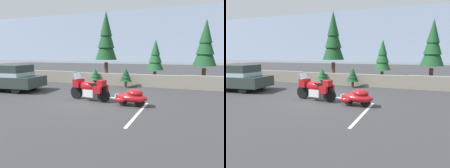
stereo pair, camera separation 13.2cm
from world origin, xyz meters
TOP-DOWN VIEW (x-y plane):
  - ground_plane at (0.00, 0.00)m, footprint 80.00×80.00m
  - stone_guard_wall at (0.64, 5.37)m, footprint 24.00×0.60m
  - distant_ridgeline at (0.00, 95.40)m, footprint 240.00×80.00m
  - touring_motorcycle at (-0.18, -0.07)m, footprint 2.30×0.99m
  - car_shaped_trailer at (2.08, -0.48)m, footprint 2.23×0.97m
  - suv_at_left_edge at (-6.39, 0.71)m, footprint 4.97×2.41m
  - pine_tree_tall at (-1.90, 6.48)m, footprint 1.73×1.73m
  - pine_tree_secondary at (5.36, 6.29)m, footprint 1.51×1.51m
  - pine_tree_far_right at (1.98, 6.78)m, footprint 1.26×1.26m
  - pine_sapling_near at (-2.15, 4.89)m, footprint 0.81×0.81m
  - pine_sapling_farther at (0.36, 4.48)m, footprint 0.84×0.84m
  - parking_stripe_marker at (2.64, -1.50)m, footprint 0.12×3.60m

SIDE VIEW (x-z plane):
  - ground_plane at x=0.00m, z-range 0.00..0.00m
  - parking_stripe_marker at x=2.64m, z-range 0.00..0.01m
  - car_shaped_trailer at x=2.08m, z-range 0.03..0.79m
  - stone_guard_wall at x=0.64m, z-range -0.01..0.90m
  - touring_motorcycle at x=-0.18m, z-range -0.04..1.29m
  - pine_sapling_near at x=-2.15m, z-range 0.15..1.37m
  - pine_sapling_farther at x=0.36m, z-range 0.17..1.50m
  - suv_at_left_edge at x=-6.39m, z-range 0.03..1.66m
  - pine_tree_far_right at x=1.98m, z-range 0.43..3.81m
  - pine_tree_secondary at x=5.36m, z-range 0.58..5.19m
  - pine_tree_tall at x=-1.90m, z-range 0.71..6.36m
  - distant_ridgeline at x=0.00m, z-range 0.00..16.00m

